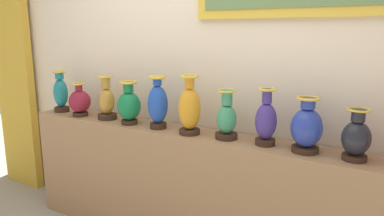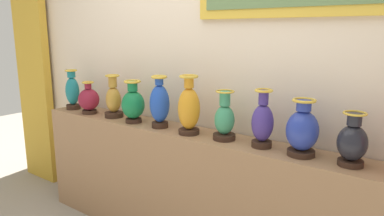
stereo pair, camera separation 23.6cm
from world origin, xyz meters
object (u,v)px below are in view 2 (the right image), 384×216
at_px(vase_ochre, 113,100).
at_px(vase_cobalt, 302,130).
at_px(vase_emerald, 133,104).
at_px(vase_jade, 224,120).
at_px(vase_onyx, 352,142).
at_px(vase_teal, 72,91).
at_px(vase_sapphire, 160,104).
at_px(vase_burgundy, 89,100).
at_px(vase_indigo, 262,123).
at_px(vase_amber, 189,108).

relative_size(vase_ochre, vase_cobalt, 1.07).
bearing_deg(vase_emerald, vase_jade, 2.53).
distance_m(vase_cobalt, vase_onyx, 0.27).
xyz_separation_m(vase_teal, vase_ochre, (0.54, 0.01, -0.02)).
relative_size(vase_sapphire, vase_onyx, 1.33).
relative_size(vase_burgundy, vase_sapphire, 0.72).
height_order(vase_ochre, vase_cobalt, vase_ochre).
xyz_separation_m(vase_sapphire, vase_indigo, (0.82, 0.03, -0.02)).
bearing_deg(vase_amber, vase_cobalt, 2.01).
bearing_deg(vase_ochre, vase_sapphire, -1.92).
bearing_deg(vase_sapphire, vase_teal, 179.49).
height_order(vase_burgundy, vase_jade, vase_jade).
relative_size(vase_burgundy, vase_jade, 0.85).
relative_size(vase_jade, vase_indigo, 0.91).
height_order(vase_teal, vase_ochre, vase_teal).
height_order(vase_burgundy, vase_sapphire, vase_sapphire).
bearing_deg(vase_emerald, vase_amber, 0.44).
relative_size(vase_sapphire, vase_cobalt, 1.17).
distance_m(vase_indigo, vase_onyx, 0.52).
bearing_deg(vase_cobalt, vase_ochre, -179.92).
relative_size(vase_teal, vase_cobalt, 1.09).
distance_m(vase_burgundy, vase_emerald, 0.53).
height_order(vase_jade, vase_cobalt, vase_cobalt).
xyz_separation_m(vase_sapphire, vase_cobalt, (1.07, 0.02, -0.03)).
bearing_deg(vase_burgundy, vase_onyx, 1.12).
xyz_separation_m(vase_burgundy, vase_emerald, (0.53, 0.01, 0.03)).
height_order(vase_amber, vase_onyx, vase_amber).
xyz_separation_m(vase_teal, vase_jade, (1.62, 0.01, -0.03)).
bearing_deg(vase_cobalt, vase_sapphire, -178.93).
height_order(vase_sapphire, vase_amber, vase_amber).
bearing_deg(vase_burgundy, vase_emerald, 0.96).
relative_size(vase_emerald, vase_onyx, 1.14).
height_order(vase_indigo, vase_onyx, vase_indigo).
bearing_deg(vase_ochre, vase_jade, 0.32).
relative_size(vase_ochre, vase_sapphire, 0.91).
xyz_separation_m(vase_teal, vase_sapphire, (1.07, -0.01, 0.02)).
relative_size(vase_indigo, vase_onyx, 1.24).
bearing_deg(vase_cobalt, vase_jade, 179.58).
bearing_deg(vase_onyx, vase_ochre, -179.90).
bearing_deg(vase_teal, vase_amber, -0.74).
bearing_deg(vase_onyx, vase_teal, -179.73).
xyz_separation_m(vase_sapphire, vase_amber, (0.28, -0.01, 0.00)).
bearing_deg(vase_cobalt, vase_amber, -177.99).
bearing_deg(vase_sapphire, vase_cobalt, 1.07).
distance_m(vase_sapphire, vase_cobalt, 1.07).
bearing_deg(vase_emerald, vase_ochre, 173.51).
relative_size(vase_sapphire, vase_jade, 1.18).
bearing_deg(vase_indigo, vase_jade, -179.37).
bearing_deg(vase_teal, vase_onyx, 0.27).
xyz_separation_m(vase_teal, vase_indigo, (1.89, 0.02, -0.01)).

